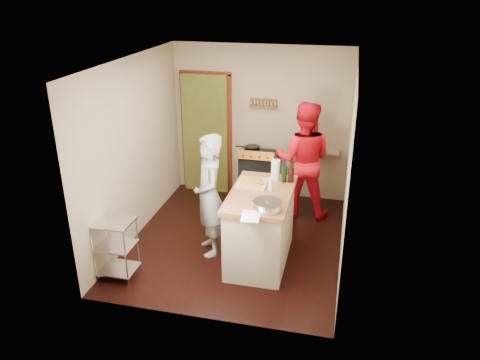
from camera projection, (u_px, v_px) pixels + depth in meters
name	position (u px, v px, depth m)	size (l,w,h in m)	color
floor	(236.00, 240.00, 6.89)	(3.50, 3.50, 0.00)	black
back_wall	(225.00, 129.00, 8.17)	(3.00, 0.44, 2.60)	tan
left_wall	(134.00, 149.00, 6.69)	(0.04, 3.50, 2.60)	tan
right_wall	(348.00, 167.00, 6.06)	(0.04, 3.50, 2.60)	tan
ceiling	(236.00, 60.00, 5.86)	(3.00, 3.50, 0.02)	white
stove	(259.00, 176.00, 7.97)	(0.60, 0.63, 1.00)	black
wire_shelving	(116.00, 246.00, 5.91)	(0.48, 0.40, 0.80)	silver
island	(261.00, 225.00, 6.22)	(0.79, 1.51, 1.32)	#BEB2A2
person_stripe	(209.00, 196.00, 6.29)	(0.63, 0.41, 1.72)	silver
person_red	(303.00, 160.00, 7.34)	(0.91, 0.71, 1.86)	red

